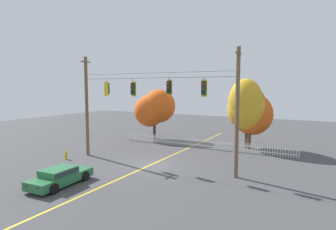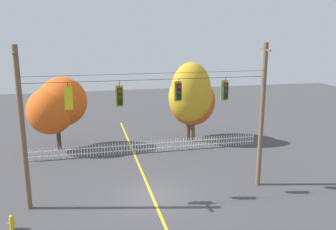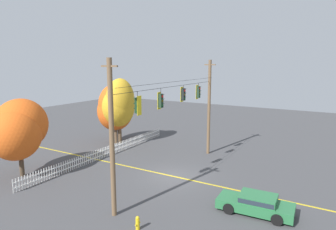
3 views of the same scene
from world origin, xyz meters
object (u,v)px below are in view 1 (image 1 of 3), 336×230
object	(u,v)px
autumn_maple_mid	(251,111)
autumn_oak_far_east	(248,108)
traffic_signal_westbound_side	(133,89)
parked_car	(60,176)
traffic_signal_northbound_primary	(204,88)
traffic_signal_eastbound_side	(107,89)
traffic_signal_southbound_primary	(169,87)
autumn_maple_near_fence	(156,107)
fire_hydrant	(66,155)

from	to	relation	value
autumn_maple_mid	autumn_oak_far_east	bearing A→B (deg)	-102.61
traffic_signal_westbound_side	autumn_maple_mid	world-z (taller)	traffic_signal_westbound_side
parked_car	traffic_signal_westbound_side	bearing A→B (deg)	83.69
traffic_signal_northbound_primary	traffic_signal_eastbound_side	bearing A→B (deg)	-179.87
traffic_signal_westbound_side	parked_car	bearing A→B (deg)	-96.31
traffic_signal_northbound_primary	autumn_oak_far_east	xyz separation A→B (m)	(0.91, 9.66, -2.01)
autumn_maple_mid	traffic_signal_southbound_primary	bearing A→B (deg)	-110.60
traffic_signal_southbound_primary	traffic_signal_eastbound_side	bearing A→B (deg)	-179.82
traffic_signal_eastbound_side	traffic_signal_northbound_primary	distance (m)	8.91
traffic_signal_northbound_primary	parked_car	bearing A→B (deg)	-134.82
traffic_signal_eastbound_side	traffic_signal_westbound_side	size ratio (longest dim) A/B	1.00
traffic_signal_southbound_primary	parked_car	distance (m)	9.90
parked_car	traffic_signal_northbound_primary	bearing A→B (deg)	45.18
autumn_oak_far_east	traffic_signal_southbound_primary	bearing A→B (deg)	-111.21
traffic_signal_westbound_side	parked_car	world-z (taller)	traffic_signal_westbound_side
traffic_signal_eastbound_side	autumn_maple_near_fence	size ratio (longest dim) A/B	0.24
autumn_maple_mid	traffic_signal_northbound_primary	bearing A→B (deg)	-95.94
traffic_signal_northbound_primary	parked_car	xyz separation A→B (m)	(-6.97, -7.01, -5.59)
traffic_signal_westbound_side	autumn_maple_mid	distance (m)	12.94
traffic_signal_westbound_side	traffic_signal_northbound_primary	xyz separation A→B (m)	(6.19, 0.00, 0.08)
traffic_signal_northbound_primary	autumn_maple_near_fence	xyz separation A→B (m)	(-10.20, 10.26, -2.38)
traffic_signal_northbound_primary	fire_hydrant	size ratio (longest dim) A/B	1.85
traffic_signal_eastbound_side	autumn_oak_far_east	bearing A→B (deg)	44.59
traffic_signal_westbound_side	traffic_signal_southbound_primary	xyz separation A→B (m)	(3.36, -0.00, 0.13)
traffic_signal_northbound_primary	traffic_signal_southbound_primary	bearing A→B (deg)	-179.99
traffic_signal_southbound_primary	parked_car	xyz separation A→B (m)	(-4.13, -7.01, -5.64)
traffic_signal_westbound_side	traffic_signal_eastbound_side	bearing A→B (deg)	-179.59
autumn_maple_mid	parked_car	xyz separation A→B (m)	(-8.06, -17.45, -3.17)
traffic_signal_eastbound_side	autumn_maple_mid	xyz separation A→B (m)	(9.99, 10.46, -2.35)
fire_hydrant	autumn_maple_mid	bearing A→B (deg)	43.95
autumn_maple_near_fence	fire_hydrant	world-z (taller)	autumn_maple_near_fence
autumn_oak_far_east	parked_car	world-z (taller)	autumn_oak_far_east
parked_car	autumn_oak_far_east	bearing A→B (deg)	64.70
traffic_signal_northbound_primary	autumn_oak_far_east	size ratio (longest dim) A/B	0.20
autumn_maple_near_fence	autumn_maple_mid	distance (m)	11.29
traffic_signal_southbound_primary	parked_car	world-z (taller)	traffic_signal_southbound_primary
parked_car	fire_hydrant	world-z (taller)	parked_car
traffic_signal_eastbound_side	traffic_signal_southbound_primary	distance (m)	6.07
autumn_maple_mid	autumn_oak_far_east	xyz separation A→B (m)	(-0.17, -0.78, 0.41)
traffic_signal_westbound_side	parked_car	size ratio (longest dim) A/B	0.33
traffic_signal_westbound_side	autumn_oak_far_east	world-z (taller)	autumn_oak_far_east
autumn_oak_far_east	traffic_signal_eastbound_side	bearing A→B (deg)	-135.41
traffic_signal_southbound_primary	autumn_maple_mid	world-z (taller)	traffic_signal_southbound_primary
parked_car	traffic_signal_southbound_primary	bearing A→B (deg)	59.49
traffic_signal_westbound_side	traffic_signal_northbound_primary	bearing A→B (deg)	0.00
traffic_signal_westbound_side	traffic_signal_southbound_primary	size ratio (longest dim) A/B	1.11
traffic_signal_westbound_side	traffic_signal_southbound_primary	distance (m)	3.36
traffic_signal_westbound_side	traffic_signal_southbound_primary	world-z (taller)	same
fire_hydrant	traffic_signal_eastbound_side	bearing A→B (deg)	34.59
autumn_maple_near_fence	autumn_maple_mid	xyz separation A→B (m)	(11.29, 0.18, -0.04)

